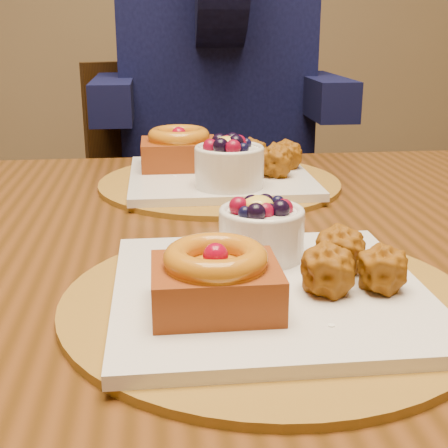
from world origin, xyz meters
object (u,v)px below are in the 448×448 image
at_px(chair_far, 188,223).
at_px(diner, 215,33).
at_px(dining_table, 237,286).
at_px(place_setting_far, 218,168).
at_px(place_setting_near, 265,279).

bearing_deg(chair_far, diner, -26.69).
height_order(dining_table, diner, diner).
xyz_separation_m(dining_table, diner, (0.05, 0.81, 0.30)).
bearing_deg(diner, place_setting_far, -114.64).
bearing_deg(place_setting_near, dining_table, 89.34).
distance_m(place_setting_near, diner, 1.04).
xyz_separation_m(chair_far, diner, (0.07, -0.01, 0.47)).
bearing_deg(dining_table, place_setting_near, -90.66).
bearing_deg(place_setting_far, place_setting_near, -89.83).
bearing_deg(diner, chair_far, 155.76).
relative_size(place_setting_near, place_setting_far, 1.00).
distance_m(place_setting_far, chair_far, 0.66).
height_order(dining_table, place_setting_near, place_setting_near).
xyz_separation_m(place_setting_near, chair_far, (-0.02, 1.03, -0.28)).
relative_size(dining_table, place_setting_far, 4.21).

